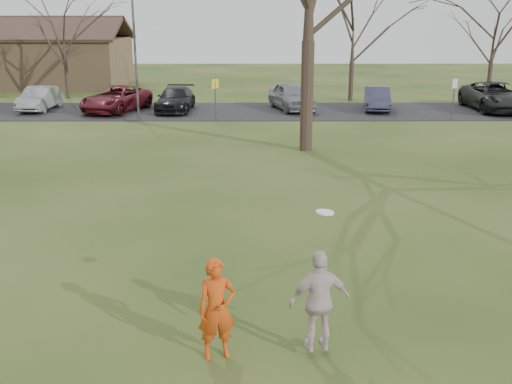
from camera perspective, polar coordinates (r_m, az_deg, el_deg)
ground at (r=9.69m, az=0.07°, el=-15.36°), size 120.00×120.00×0.00m
parking_strip at (r=33.63m, az=-0.10°, el=7.69°), size 62.00×6.50×0.04m
player_defender at (r=9.32m, az=-3.74°, el=-11.05°), size 0.67×0.53×1.62m
car_1 at (r=35.90m, az=-19.88°, el=8.37°), size 1.49×3.99×1.30m
car_2 at (r=34.26m, az=-13.14°, el=8.63°), size 3.64×5.39×1.37m
car_3 at (r=33.83m, az=-7.66°, el=8.74°), size 1.95×4.49×1.29m
car_4 at (r=34.03m, az=3.39°, el=9.07°), size 2.83×4.68×1.49m
car_5 at (r=34.50m, az=11.43°, el=8.69°), size 1.90×4.02×1.27m
car_6 at (r=36.24m, az=21.79°, el=8.44°), size 2.59×5.58×1.55m
catching_play at (r=9.32m, az=6.08°, el=-10.26°), size 1.02×0.58×2.25m
lamp_post at (r=31.33m, az=-11.48°, el=14.00°), size 0.34×0.34×6.27m
sign_yellow at (r=30.52m, az=-3.90°, el=9.48°), size 0.35×0.35×2.08m
sign_white at (r=32.07m, az=18.31°, el=9.03°), size 0.35×0.35×2.08m
small_tree_row at (r=38.57m, az=6.63°, el=14.49°), size 55.00×5.90×8.50m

